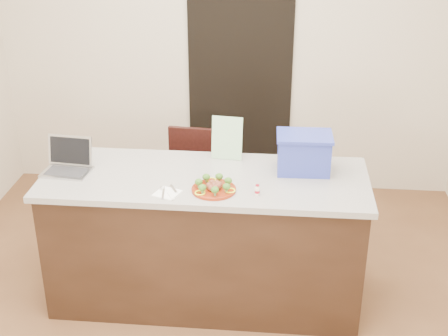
# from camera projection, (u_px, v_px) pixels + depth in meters

# --- Properties ---
(ground) EXTENTS (4.00, 4.00, 0.00)m
(ground) POSITION_uv_depth(u_px,v_px,m) (202.00, 319.00, 4.09)
(ground) COLOR brown
(ground) RESTS_ON ground
(room_shell) EXTENTS (4.00, 4.00, 4.00)m
(room_shell) POSITION_uv_depth(u_px,v_px,m) (197.00, 81.00, 3.39)
(room_shell) COLOR white
(room_shell) RESTS_ON ground
(doorway) EXTENTS (0.90, 0.02, 2.00)m
(doorway) POSITION_uv_depth(u_px,v_px,m) (240.00, 81.00, 5.43)
(doorway) COLOR black
(doorway) RESTS_ON ground
(island) EXTENTS (2.06, 0.76, 0.92)m
(island) POSITION_uv_depth(u_px,v_px,m) (205.00, 238.00, 4.12)
(island) COLOR black
(island) RESTS_ON ground
(plate) EXTENTS (0.27, 0.27, 0.02)m
(plate) POSITION_uv_depth(u_px,v_px,m) (214.00, 189.00, 3.74)
(plate) COLOR maroon
(plate) RESTS_ON island
(meatballs) EXTENTS (0.11, 0.11, 0.04)m
(meatballs) POSITION_uv_depth(u_px,v_px,m) (214.00, 186.00, 3.73)
(meatballs) COLOR brown
(meatballs) RESTS_ON plate
(broccoli) EXTENTS (0.22, 0.23, 0.04)m
(broccoli) POSITION_uv_depth(u_px,v_px,m) (214.00, 183.00, 3.72)
(broccoli) COLOR #2A5416
(broccoli) RESTS_ON plate
(pepper_rings) EXTENTS (0.24, 0.24, 0.01)m
(pepper_rings) POSITION_uv_depth(u_px,v_px,m) (214.00, 188.00, 3.74)
(pepper_rings) COLOR #F3FF1A
(pepper_rings) RESTS_ON plate
(napkin) EXTENTS (0.18, 0.18, 0.01)m
(napkin) POSITION_uv_depth(u_px,v_px,m) (167.00, 193.00, 3.71)
(napkin) COLOR white
(napkin) RESTS_ON island
(fork) EXTENTS (0.04, 0.16, 0.00)m
(fork) POSITION_uv_depth(u_px,v_px,m) (164.00, 191.00, 3.72)
(fork) COLOR #BBBABF
(fork) RESTS_ON napkin
(knife) EXTENTS (0.06, 0.19, 0.01)m
(knife) POSITION_uv_depth(u_px,v_px,m) (172.00, 194.00, 3.69)
(knife) COLOR white
(knife) RESTS_ON napkin
(yogurt_bottle) EXTENTS (0.03, 0.03, 0.07)m
(yogurt_bottle) POSITION_uv_depth(u_px,v_px,m) (257.00, 191.00, 3.69)
(yogurt_bottle) COLOR #EAE8CE
(yogurt_bottle) RESTS_ON island
(laptop) EXTENTS (0.31, 0.26, 0.21)m
(laptop) POSITION_uv_depth(u_px,v_px,m) (68.00, 162.00, 3.98)
(laptop) COLOR #AFB0B4
(laptop) RESTS_ON island
(leaflet) EXTENTS (0.21, 0.07, 0.29)m
(leaflet) POSITION_uv_depth(u_px,v_px,m) (227.00, 138.00, 4.10)
(leaflet) COLOR white
(leaflet) RESTS_ON island
(blue_box) EXTENTS (0.35, 0.26, 0.25)m
(blue_box) POSITION_uv_depth(u_px,v_px,m) (304.00, 153.00, 3.94)
(blue_box) COLOR #293596
(blue_box) RESTS_ON island
(chair) EXTENTS (0.42, 0.42, 0.87)m
(chair) POSITION_uv_depth(u_px,v_px,m) (192.00, 177.00, 4.86)
(chair) COLOR black
(chair) RESTS_ON ground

